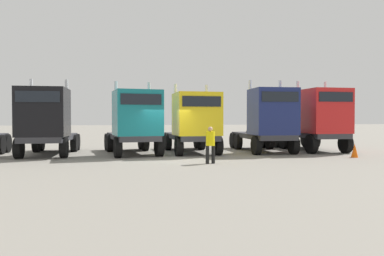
# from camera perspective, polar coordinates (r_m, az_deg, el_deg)

# --- Properties ---
(ground) EXTENTS (200.00, 200.00, 0.00)m
(ground) POSITION_cam_1_polar(r_m,az_deg,el_deg) (19.12, -3.46, -4.68)
(ground) COLOR gray
(semi_truck_black) EXTENTS (2.86, 6.26, 4.24)m
(semi_truck_black) POSITION_cam_1_polar(r_m,az_deg,el_deg) (21.92, -21.12, 1.03)
(semi_truck_black) COLOR #333338
(semi_truck_black) RESTS_ON ground
(semi_truck_teal) EXTENTS (3.14, 6.36, 4.14)m
(semi_truck_teal) POSITION_cam_1_polar(r_m,az_deg,el_deg) (21.25, -8.60, 0.94)
(semi_truck_teal) COLOR #333338
(semi_truck_teal) RESTS_ON ground
(semi_truck_yellow) EXTENTS (2.59, 6.28, 4.07)m
(semi_truck_yellow) POSITION_cam_1_polar(r_m,az_deg,el_deg) (21.86, 0.28, 0.89)
(semi_truck_yellow) COLOR #333338
(semi_truck_yellow) RESTS_ON ground
(semi_truck_navy) EXTENTS (2.96, 6.33, 4.35)m
(semi_truck_navy) POSITION_cam_1_polar(r_m,az_deg,el_deg) (22.86, 11.43, 1.14)
(semi_truck_navy) COLOR #333338
(semi_truck_navy) RESTS_ON ground
(semi_truck_red) EXTENTS (2.69, 6.06, 4.39)m
(semi_truck_red) POSITION_cam_1_polar(r_m,az_deg,el_deg) (24.42, 18.53, 1.29)
(semi_truck_red) COLOR #333338
(semi_truck_red) RESTS_ON ground
(visitor_in_hivis) EXTENTS (0.45, 0.44, 1.67)m
(visitor_in_hivis) POSITION_cam_1_polar(r_m,az_deg,el_deg) (17.09, 2.78, -2.16)
(visitor_in_hivis) COLOR black
(visitor_in_hivis) RESTS_ON ground
(traffic_cone_near) EXTENTS (0.36, 0.36, 0.73)m
(traffic_cone_near) POSITION_cam_1_polar(r_m,az_deg,el_deg) (21.54, 23.30, -3.14)
(traffic_cone_near) COLOR #F2590C
(traffic_cone_near) RESTS_ON ground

